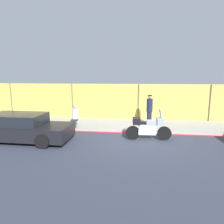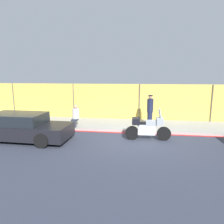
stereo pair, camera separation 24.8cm
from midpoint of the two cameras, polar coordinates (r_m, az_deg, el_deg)
ground_plane at (r=9.89m, az=8.12°, el=-8.03°), size 120.00×120.00×0.00m
sidewalk at (r=12.46m, az=8.18°, el=-3.81°), size 34.37×2.88×0.15m
curb_paint_stripe at (r=11.01m, az=8.15°, el=-6.10°), size 34.37×0.18×0.01m
storefront_fence at (r=13.74m, az=8.33°, el=2.60°), size 32.65×0.17×2.54m
motorcycle at (r=9.86m, az=10.86°, el=-4.35°), size 2.20×0.57×1.54m
officer_standing at (r=12.27m, az=11.38°, el=0.67°), size 0.36×0.36×1.81m
person_seated_on_curb at (r=11.91m, az=-9.81°, el=-0.69°), size 0.39×0.67×1.28m
parked_car_far_background at (r=10.59m, az=-23.87°, el=-4.01°), size 4.68×2.00×1.32m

